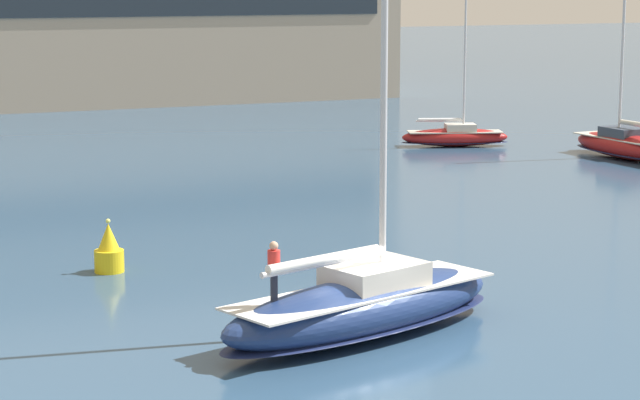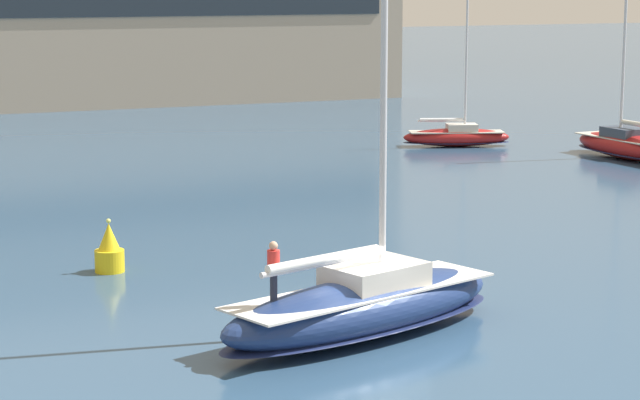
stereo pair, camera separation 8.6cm
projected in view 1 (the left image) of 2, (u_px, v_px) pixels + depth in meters
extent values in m
plane|color=#2D4C6B|center=(362.00, 336.00, 35.19)|extent=(400.00, 400.00, 0.00)
cube|color=tan|center=(118.00, 9.00, 101.10)|extent=(44.47, 13.54, 14.97)
cube|color=#1E2833|center=(140.00, 1.00, 94.78)|extent=(40.03, 0.10, 2.40)
ellipsoid|color=navy|center=(362.00, 307.00, 35.04)|extent=(10.09, 5.57, 1.65)
ellipsoid|color=#19234C|center=(362.00, 323.00, 35.12)|extent=(10.19, 5.63, 0.20)
cube|color=silver|center=(362.00, 291.00, 34.96)|extent=(8.84, 4.80, 0.06)
cube|color=beige|center=(375.00, 275.00, 35.21)|extent=(3.18, 2.65, 0.68)
cylinder|color=silver|center=(384.00, 71.00, 34.39)|extent=(0.19, 0.19, 12.15)
cylinder|color=silver|center=(325.00, 263.00, 33.87)|extent=(4.21, 1.50, 0.17)
cylinder|color=white|center=(325.00, 259.00, 33.85)|extent=(3.83, 1.46, 0.26)
cylinder|color=#232838|center=(274.00, 290.00, 33.23)|extent=(0.25, 0.25, 0.85)
cylinder|color=red|center=(274.00, 262.00, 33.10)|extent=(0.43, 0.43, 0.65)
sphere|color=tan|center=(274.00, 246.00, 33.02)|extent=(0.24, 0.24, 0.24)
ellipsoid|color=maroon|center=(455.00, 137.00, 74.62)|extent=(6.62, 3.82, 1.09)
ellipsoid|color=#19234C|center=(455.00, 142.00, 74.68)|extent=(6.68, 3.86, 0.13)
cube|color=#BCB7A8|center=(455.00, 132.00, 74.57)|extent=(5.80, 3.30, 0.06)
cube|color=beige|center=(460.00, 128.00, 74.54)|extent=(2.10, 1.78, 0.45)
cylinder|color=silver|center=(465.00, 64.00, 73.89)|extent=(0.13, 0.13, 7.98)
cylinder|color=silver|center=(440.00, 121.00, 74.39)|extent=(2.74, 1.06, 0.11)
cylinder|color=white|center=(440.00, 120.00, 74.38)|extent=(2.50, 1.03, 0.17)
ellipsoid|color=maroon|center=(626.00, 146.00, 69.48)|extent=(2.66, 8.24, 1.38)
ellipsoid|color=#19234C|center=(626.00, 153.00, 69.55)|extent=(2.69, 8.32, 0.17)
cube|color=#BCB7A8|center=(626.00, 139.00, 69.41)|extent=(2.25, 7.25, 0.06)
cube|color=#333D4C|center=(622.00, 133.00, 69.72)|extent=(1.70, 2.35, 0.57)
cylinder|color=silver|center=(623.00, 46.00, 69.09)|extent=(0.16, 0.16, 10.18)
cylinder|color=yellow|center=(109.00, 261.00, 42.75)|extent=(1.02, 1.02, 0.76)
cone|color=yellow|center=(108.00, 237.00, 42.60)|extent=(0.76, 0.76, 0.93)
sphere|color=#F2F266|center=(108.00, 221.00, 42.51)|extent=(0.16, 0.16, 0.16)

